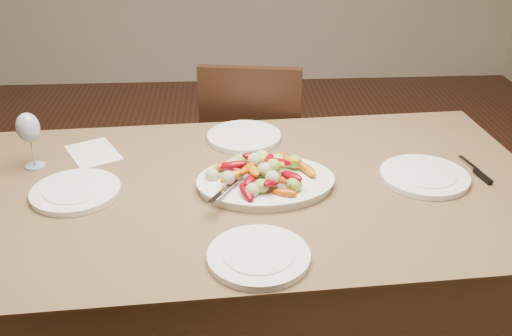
{
  "coord_description": "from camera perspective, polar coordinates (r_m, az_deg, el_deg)",
  "views": [
    {
      "loc": [
        -0.01,
        -1.77,
        1.65
      ],
      "look_at": [
        0.09,
        -0.2,
        0.82
      ],
      "focal_mm": 40.0,
      "sensor_mm": 36.0,
      "label": 1
    }
  ],
  "objects": [
    {
      "name": "floor",
      "position": [
        2.42,
        -2.44,
        -15.19
      ],
      "size": [
        6.0,
        6.0,
        0.0
      ],
      "primitive_type": "plane",
      "color": "#371B10",
      "rests_on": "ground"
    },
    {
      "name": "serving_platter",
      "position": [
        1.79,
        0.97,
        -1.54
      ],
      "size": [
        0.44,
        0.34,
        0.02
      ],
      "primitive_type": "ellipsoid",
      "rotation": [
        0.0,
        0.0,
        0.06
      ],
      "color": "white",
      "rests_on": "dining_table"
    },
    {
      "name": "roasted_vegetables",
      "position": [
        1.76,
        0.98,
        0.07
      ],
      "size": [
        0.36,
        0.25,
        0.09
      ],
      "primitive_type": null,
      "rotation": [
        0.0,
        0.0,
        0.06
      ],
      "color": "#72020C",
      "rests_on": "serving_platter"
    },
    {
      "name": "dining_table",
      "position": [
        2.02,
        -0.0,
        -11.14
      ],
      "size": [
        1.9,
        1.14,
        0.76
      ],
      "primitive_type": "cube",
      "rotation": [
        0.0,
        0.0,
        0.06
      ],
      "color": "brown",
      "rests_on": "ground"
    },
    {
      "name": "plate_right",
      "position": [
        1.92,
        16.48,
        -0.81
      ],
      "size": [
        0.28,
        0.28,
        0.02
      ],
      "primitive_type": "cylinder",
      "color": "white",
      "rests_on": "dining_table"
    },
    {
      "name": "serving_spoon",
      "position": [
        1.73,
        -0.99,
        -1.2
      ],
      "size": [
        0.28,
        0.18,
        0.03
      ],
      "primitive_type": null,
      "rotation": [
        0.0,
        0.0,
        -0.45
      ],
      "color": "#9EA0A8",
      "rests_on": "serving_platter"
    },
    {
      "name": "plate_near",
      "position": [
        1.48,
        0.26,
        -8.82
      ],
      "size": [
        0.27,
        0.27,
        0.02
      ],
      "primitive_type": "cylinder",
      "color": "white",
      "rests_on": "dining_table"
    },
    {
      "name": "plate_far",
      "position": [
        2.11,
        -1.2,
        3.14
      ],
      "size": [
        0.27,
        0.27,
        0.02
      ],
      "primitive_type": "cylinder",
      "color": "white",
      "rests_on": "dining_table"
    },
    {
      "name": "plate_left",
      "position": [
        1.84,
        -17.59,
        -2.27
      ],
      "size": [
        0.27,
        0.27,
        0.02
      ],
      "primitive_type": "cylinder",
      "color": "white",
      "rests_on": "dining_table"
    },
    {
      "name": "wine_glass",
      "position": [
        2.01,
        -21.65,
        2.71
      ],
      "size": [
        0.08,
        0.08,
        0.2
      ],
      "primitive_type": null,
      "color": "#8C99A5",
      "rests_on": "dining_table"
    },
    {
      "name": "menu_card",
      "position": [
        2.09,
        -15.95,
        1.48
      ],
      "size": [
        0.23,
        0.26,
        0.0
      ],
      "primitive_type": "cube",
      "rotation": [
        0.0,
        0.0,
        0.49
      ],
      "color": "silver",
      "rests_on": "dining_table"
    },
    {
      "name": "table_knife",
      "position": [
        2.01,
        21.14,
        -0.28
      ],
      "size": [
        0.05,
        0.2,
        0.01
      ],
      "primitive_type": null,
      "rotation": [
        0.0,
        0.0,
        0.18
      ],
      "color": "#9EA0A8",
      "rests_on": "dining_table"
    },
    {
      "name": "chair_far",
      "position": [
        2.64,
        -0.12,
        1.47
      ],
      "size": [
        0.48,
        0.48,
        0.95
      ],
      "primitive_type": null,
      "rotation": [
        0.0,
        0.0,
        2.98
      ],
      "color": "black",
      "rests_on": "ground"
    }
  ]
}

